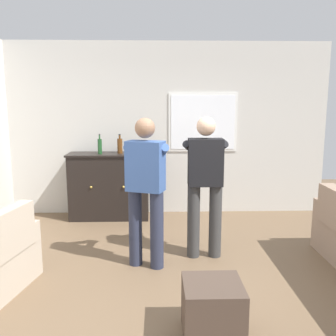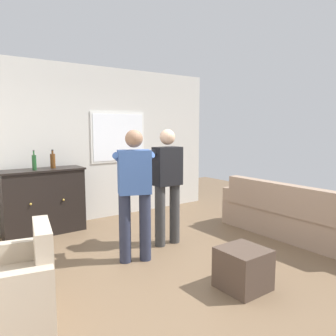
# 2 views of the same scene
# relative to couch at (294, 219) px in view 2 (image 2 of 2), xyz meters

# --- Properties ---
(ground) EXTENTS (10.40, 10.40, 0.00)m
(ground) POSITION_rel_couch_xyz_m (-2.03, 0.25, -0.33)
(ground) COLOR brown
(wall_back_with_window) EXTENTS (5.20, 0.15, 2.80)m
(wall_back_with_window) POSITION_rel_couch_xyz_m (-2.01, 2.91, 1.07)
(wall_back_with_window) COLOR beige
(wall_back_with_window) RESTS_ON ground
(couch) EXTENTS (0.57, 2.58, 0.87)m
(couch) POSITION_rel_couch_xyz_m (0.00, 0.00, 0.00)
(couch) COLOR gray
(couch) RESTS_ON ground
(armchair) EXTENTS (0.81, 0.99, 0.85)m
(armchair) POSITION_rel_couch_xyz_m (-3.85, 0.22, -0.04)
(armchair) COLOR #B2A38E
(armchair) RESTS_ON ground
(sideboard_cabinet) EXTENTS (1.28, 0.49, 1.05)m
(sideboard_cabinet) POSITION_rel_couch_xyz_m (-2.99, 2.55, 0.20)
(sideboard_cabinet) COLOR black
(sideboard_cabinet) RESTS_ON ground
(bottle_wine_green) EXTENTS (0.08, 0.08, 0.30)m
(bottle_wine_green) POSITION_rel_couch_xyz_m (-2.81, 2.56, 0.84)
(bottle_wine_green) COLOR #593314
(bottle_wine_green) RESTS_ON sideboard_cabinet
(bottle_liquor_amber) EXTENTS (0.06, 0.06, 0.31)m
(bottle_liquor_amber) POSITION_rel_couch_xyz_m (-3.11, 2.50, 0.84)
(bottle_liquor_amber) COLOR #1E4C23
(bottle_liquor_amber) RESTS_ON sideboard_cabinet
(ottoman) EXTENTS (0.47, 0.47, 0.44)m
(ottoman) POSITION_rel_couch_xyz_m (-1.79, -0.57, -0.11)
(ottoman) COLOR #47382D
(ottoman) RESTS_ON ground
(person_standing_left) EXTENTS (0.52, 0.52, 1.68)m
(person_standing_left) POSITION_rel_couch_xyz_m (-2.35, 0.74, 0.61)
(person_standing_left) COLOR #282D42
(person_standing_left) RESTS_ON ground
(person_standing_right) EXTENTS (0.56, 0.47, 1.68)m
(person_standing_right) POSITION_rel_couch_xyz_m (-1.66, 1.00, 0.61)
(person_standing_right) COLOR #383838
(person_standing_right) RESTS_ON ground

